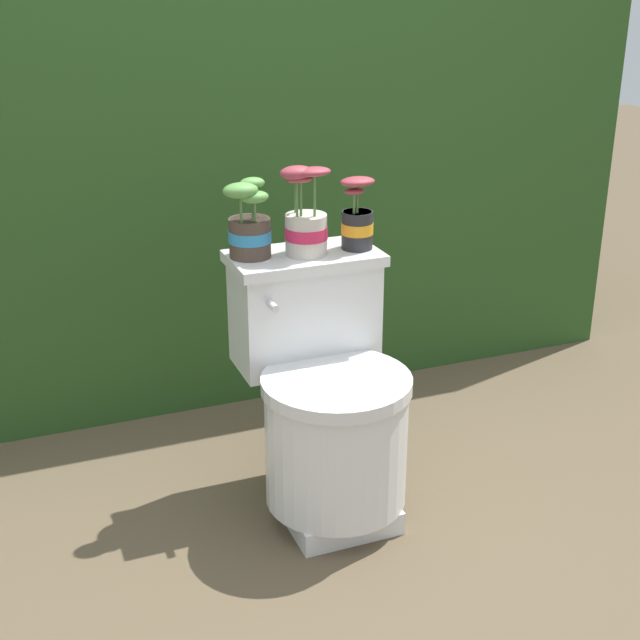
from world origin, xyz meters
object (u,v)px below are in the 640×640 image
Objects in this scene: potted_plant_left at (249,227)px; potted_plant_middle at (357,221)px; toilet at (326,402)px; potted_plant_midleft at (305,222)px.

potted_plant_left is 0.31m from potted_plant_middle.
toilet is 0.50m from potted_plant_midleft.
toilet is 3.43× the size of potted_plant_middle.
potted_plant_midleft is at bearing 179.19° from potted_plant_middle.
potted_plant_left is (-0.15, 0.19, 0.47)m from toilet.
potted_plant_left is at bearing 128.84° from toilet.
potted_plant_left reaches higher than toilet.
potted_plant_midleft reaches higher than potted_plant_left.
toilet is 2.84× the size of potted_plant_midleft.
potted_plant_middle is at bearing -6.63° from potted_plant_left.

